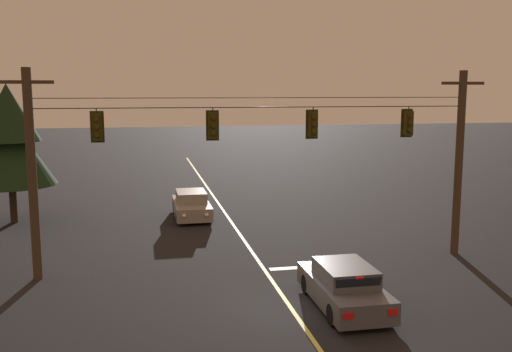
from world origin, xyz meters
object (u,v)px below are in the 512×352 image
(tree_verge_near, at_px, (9,140))
(traffic_light_left_inner, at_px, (213,126))
(traffic_light_right_inner, at_px, (408,123))
(traffic_light_centre, at_px, (313,124))
(traffic_light_leftmost, at_px, (97,127))
(car_waiting_near_lane, at_px, (344,287))
(car_oncoming_lead, at_px, (191,205))

(tree_verge_near, bearing_deg, traffic_light_left_inner, -46.51)
(traffic_light_right_inner, bearing_deg, traffic_light_centre, 180.00)
(traffic_light_leftmost, height_order, traffic_light_right_inner, same)
(traffic_light_right_inner, bearing_deg, tree_verge_near, 150.32)
(traffic_light_leftmost, relative_size, car_waiting_near_lane, 0.28)
(traffic_light_left_inner, relative_size, car_waiting_near_lane, 0.28)
(car_oncoming_lead, relative_size, tree_verge_near, 0.63)
(tree_verge_near, bearing_deg, car_waiting_near_lane, -48.69)
(traffic_light_right_inner, bearing_deg, car_waiting_near_lane, -132.29)
(traffic_light_left_inner, distance_m, traffic_light_right_inner, 7.71)
(traffic_light_left_inner, bearing_deg, tree_verge_near, 133.49)
(car_waiting_near_lane, height_order, tree_verge_near, tree_verge_near)
(traffic_light_left_inner, xyz_separation_m, traffic_light_centre, (3.81, 0.00, 0.00))
(traffic_light_centre, xyz_separation_m, car_oncoming_lead, (-3.90, 8.97, -4.76))
(traffic_light_leftmost, height_order, car_waiting_near_lane, traffic_light_leftmost)
(car_waiting_near_lane, bearing_deg, traffic_light_leftmost, 148.20)
(traffic_light_leftmost, height_order, car_oncoming_lead, traffic_light_leftmost)
(traffic_light_leftmost, distance_m, tree_verge_near, 10.84)
(traffic_light_centre, distance_m, car_waiting_near_lane, 6.69)
(car_waiting_near_lane, relative_size, car_oncoming_lead, 0.98)
(traffic_light_right_inner, relative_size, car_oncoming_lead, 0.28)
(traffic_light_left_inner, bearing_deg, car_waiting_near_lane, -53.64)
(traffic_light_left_inner, bearing_deg, traffic_light_right_inner, 0.00)
(traffic_light_centre, height_order, car_waiting_near_lane, traffic_light_centre)
(car_waiting_near_lane, distance_m, car_oncoming_lead, 14.11)
(traffic_light_left_inner, xyz_separation_m, car_oncoming_lead, (-0.08, 8.97, -4.76))
(traffic_light_leftmost, xyz_separation_m, traffic_light_left_inner, (4.11, 0.00, 0.00))
(traffic_light_right_inner, height_order, tree_verge_near, tree_verge_near)
(traffic_light_right_inner, xyz_separation_m, car_waiting_near_lane, (-4.26, -4.68, -4.76))
(traffic_light_leftmost, xyz_separation_m, tree_verge_near, (-4.96, 9.56, -1.17))
(traffic_light_left_inner, bearing_deg, car_oncoming_lead, 90.54)
(car_waiting_near_lane, bearing_deg, car_oncoming_lead, 104.50)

